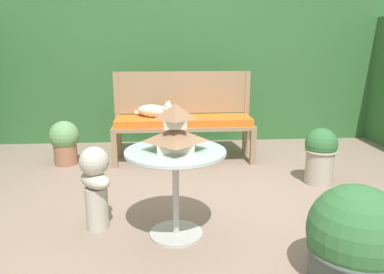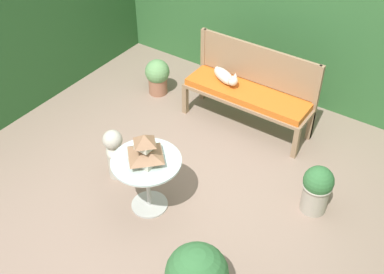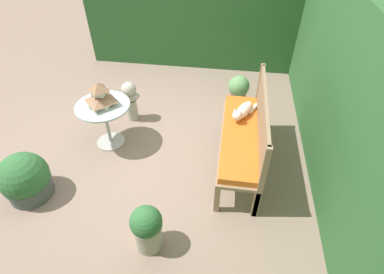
{
  "view_description": "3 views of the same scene",
  "coord_description": "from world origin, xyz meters",
  "views": [
    {
      "loc": [
        -0.31,
        -2.86,
        1.3
      ],
      "look_at": [
        -0.08,
        0.24,
        0.52
      ],
      "focal_mm": 35.0,
      "sensor_mm": 36.0,
      "label": 1
    },
    {
      "loc": [
        1.99,
        -3.0,
        3.66
      ],
      "look_at": [
        -0.24,
        0.27,
        0.38
      ],
      "focal_mm": 45.0,
      "sensor_mm": 36.0,
      "label": 2
    },
    {
      "loc": [
        2.59,
        1.04,
        2.74
      ],
      "look_at": [
        -0.06,
        0.66,
        0.4
      ],
      "focal_mm": 28.0,
      "sensor_mm": 36.0,
      "label": 3
    }
  ],
  "objects": [
    {
      "name": "foliage_hedge_left",
      "position": [
        -2.85,
        0.24,
        0.82
      ],
      "size": [
        0.7,
        3.69,
        1.63
      ],
      "primitive_type": "cube",
      "color": "#285628",
      "rests_on": "ground"
    },
    {
      "name": "cat",
      "position": [
        -0.42,
        1.23,
        0.58
      ],
      "size": [
        0.44,
        0.33,
        0.2
      ],
      "rotation": [
        0.0,
        0.0,
        -0.44
      ],
      "color": "silver",
      "rests_on": "garden_bench"
    },
    {
      "name": "potted_plant_table_far",
      "position": [
        0.72,
        -1.07,
        0.25
      ],
      "size": [
        0.53,
        0.53,
        0.56
      ],
      "color": "#4C5651",
      "rests_on": "ground"
    },
    {
      "name": "garden_bench",
      "position": [
        -0.11,
        1.22,
        0.43
      ],
      "size": [
        1.56,
        0.46,
        0.5
      ],
      "color": "#937556",
      "rests_on": "ground"
    },
    {
      "name": "bench_backrest",
      "position": [
        -0.11,
        1.43,
        0.7
      ],
      "size": [
        1.56,
        0.06,
        0.99
      ],
      "color": "#937556",
      "rests_on": "ground"
    },
    {
      "name": "pagoda_birdhouse",
      "position": [
        -0.25,
        -0.49,
        0.75
      ],
      "size": [
        0.32,
        0.32,
        0.31
      ],
      "color": "beige",
      "rests_on": "patio_table"
    },
    {
      "name": "garden_bust",
      "position": [
        -0.81,
        -0.34,
        0.35
      ],
      "size": [
        0.31,
        0.33,
        0.61
      ],
      "rotation": [
        0.0,
        0.0,
        -0.87
      ],
      "color": "#B7B2A3",
      "rests_on": "ground"
    },
    {
      "name": "potted_plant_hedge_corner",
      "position": [
        1.14,
        0.41,
        0.29
      ],
      "size": [
        0.3,
        0.3,
        0.54
      ],
      "color": "#ADA393",
      "rests_on": "ground"
    },
    {
      "name": "patio_table",
      "position": [
        -0.25,
        -0.49,
        0.48
      ],
      "size": [
        0.68,
        0.68,
        0.62
      ],
      "color": "#B7B7B2",
      "rests_on": "ground"
    },
    {
      "name": "potted_plant_path_edge",
      "position": [
        -1.41,
        1.18,
        0.26
      ],
      "size": [
        0.32,
        0.32,
        0.49
      ],
      "color": "#9E664C",
      "rests_on": "ground"
    },
    {
      "name": "ground",
      "position": [
        0.0,
        0.0,
        0.0
      ],
      "size": [
        30.0,
        30.0,
        0.0
      ],
      "primitive_type": "plane",
      "color": "gray"
    }
  ]
}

